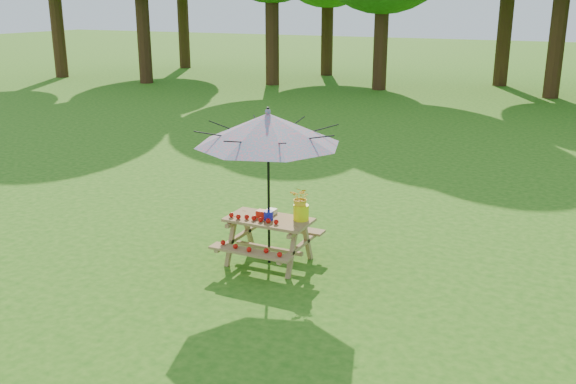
% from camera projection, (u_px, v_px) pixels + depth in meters
% --- Properties ---
extents(picnic_table, '(1.20, 1.32, 0.67)m').
position_uv_depth(picnic_table, '(269.00, 241.00, 9.13)').
color(picnic_table, '#976D44').
rests_on(picnic_table, ground).
extents(patio_umbrella, '(2.20, 2.20, 2.25)m').
position_uv_depth(patio_umbrella, '(268.00, 129.00, 8.67)').
color(patio_umbrella, black).
rests_on(patio_umbrella, ground).
extents(produce_bins, '(0.28, 0.39, 0.13)m').
position_uv_depth(produce_bins, '(267.00, 214.00, 9.06)').
color(produce_bins, red).
rests_on(produce_bins, picnic_table).
extents(tomatoes_row, '(0.77, 0.13, 0.07)m').
position_uv_depth(tomatoes_row, '(253.00, 218.00, 8.93)').
color(tomatoes_row, red).
rests_on(tomatoes_row, picnic_table).
extents(flower_bucket, '(0.31, 0.27, 0.49)m').
position_uv_depth(flower_bucket, '(301.00, 202.00, 8.90)').
color(flower_bucket, '#F8FA0D').
rests_on(flower_bucket, picnic_table).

